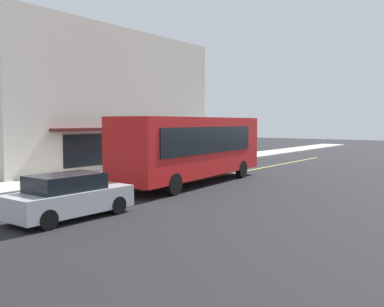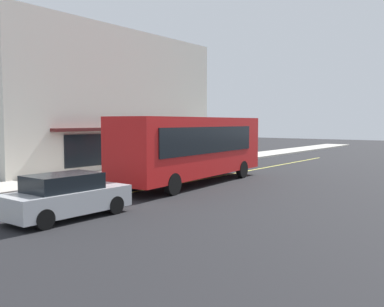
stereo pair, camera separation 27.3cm
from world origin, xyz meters
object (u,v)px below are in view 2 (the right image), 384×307
at_px(traffic_light, 129,134).
at_px(pedestrian_at_corner, 161,153).
at_px(bus, 194,146).
at_px(car_silver, 66,196).

xyz_separation_m(traffic_light, pedestrian_at_corner, (4.54, 1.37, -1.45)).
bearing_deg(bus, traffic_light, 85.53).
xyz_separation_m(car_silver, pedestrian_at_corner, (14.05, 8.02, 0.34)).
bearing_deg(pedestrian_at_corner, car_silver, -150.29).
relative_size(traffic_light, car_silver, 0.74).
bearing_deg(traffic_light, bus, -94.47).
xyz_separation_m(traffic_light, car_silver, (-9.52, -6.65, -1.79)).
height_order(car_silver, pedestrian_at_corner, pedestrian_at_corner).
distance_m(traffic_light, pedestrian_at_corner, 4.96).
distance_m(car_silver, pedestrian_at_corner, 16.18).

